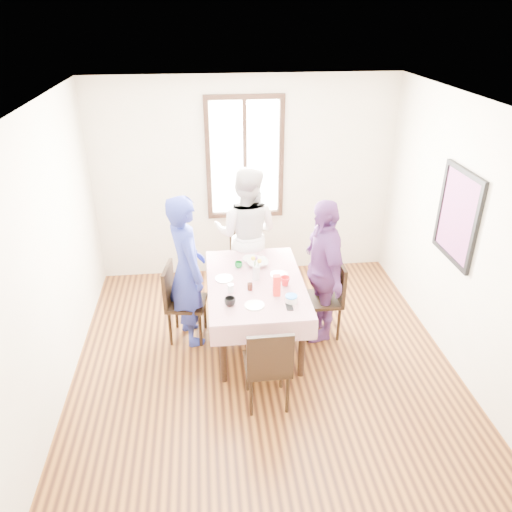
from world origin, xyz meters
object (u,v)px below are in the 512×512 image
at_px(chair_near, 267,364).
at_px(dining_table, 256,311).
at_px(person_far, 247,235).
at_px(person_right, 322,270).
at_px(chair_left, 187,303).
at_px(person_left, 186,271).
at_px(chair_right, 322,299).
at_px(chair_far, 247,263).

bearing_deg(chair_near, dining_table, 89.42).
height_order(person_far, person_right, person_far).
bearing_deg(chair_left, person_left, 99.43).
distance_m(dining_table, chair_near, 1.00).
xyz_separation_m(chair_right, chair_far, (-0.76, 0.96, 0.00)).
height_order(chair_near, person_left, person_left).
xyz_separation_m(chair_left, person_right, (1.51, -0.09, 0.38)).
distance_m(dining_table, chair_far, 1.00).
distance_m(chair_right, person_right, 0.38).
height_order(chair_left, person_left, person_left).
bearing_deg(person_far, chair_near, 108.07).
relative_size(person_left, person_right, 1.04).
distance_m(chair_near, person_right, 1.34).
bearing_deg(person_far, chair_left, 65.95).
bearing_deg(dining_table, person_right, 3.50).
xyz_separation_m(chair_right, person_far, (-0.76, 0.94, 0.42)).
bearing_deg(person_right, person_left, -99.24).
height_order(dining_table, chair_left, chair_left).
relative_size(chair_near, person_far, 0.52).
relative_size(chair_far, person_right, 0.55).
xyz_separation_m(chair_near, person_left, (-0.74, 1.14, 0.41)).
relative_size(chair_right, person_left, 0.52).
height_order(person_left, person_far, person_far).
bearing_deg(person_right, chair_far, -147.81).
height_order(chair_right, person_right, person_right).
xyz_separation_m(dining_table, person_right, (0.74, 0.05, 0.46)).
xyz_separation_m(person_left, person_far, (0.74, 0.85, 0.00)).
height_order(chair_right, chair_near, same).
relative_size(dining_table, chair_far, 1.60).
height_order(dining_table, chair_far, chair_far).
relative_size(dining_table, chair_left, 1.60).
distance_m(chair_far, person_right, 1.27).
bearing_deg(chair_far, person_far, 90.15).
relative_size(chair_left, chair_far, 1.00).
height_order(chair_right, person_left, person_left).
height_order(chair_far, person_right, person_right).
distance_m(chair_right, person_left, 1.57).
xyz_separation_m(dining_table, person_left, (-0.74, 0.14, 0.49)).
bearing_deg(chair_near, person_far, 89.42).
bearing_deg(person_far, chair_far, -71.93).
bearing_deg(chair_right, person_far, 39.52).
relative_size(chair_left, chair_right, 1.00).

